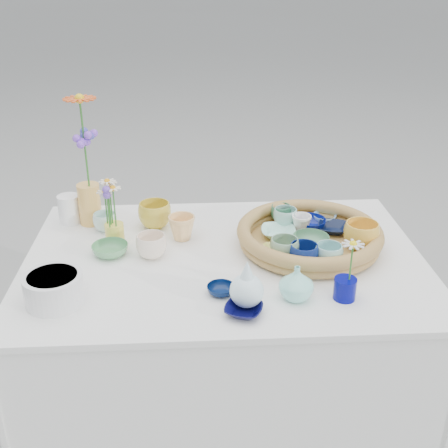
{
  "coord_description": "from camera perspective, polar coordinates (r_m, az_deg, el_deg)",
  "views": [
    {
      "loc": [
        -0.09,
        -1.56,
        1.63
      ],
      "look_at": [
        0.0,
        0.02,
        0.87
      ],
      "focal_mm": 45.0,
      "sensor_mm": 36.0,
      "label": 1
    }
  ],
  "objects": [
    {
      "name": "ground",
      "position": [
        2.26,
        0.03,
        -20.58
      ],
      "size": [
        80.0,
        80.0,
        0.0
      ],
      "primitive_type": "plane",
      "color": "gray"
    },
    {
      "name": "display_table",
      "position": [
        2.26,
        0.03,
        -20.58
      ],
      "size": [
        1.26,
        0.86,
        0.77
      ],
      "primitive_type": null,
      "color": "white",
      "rests_on": "ground"
    },
    {
      "name": "wicker_tray",
      "position": [
        1.85,
        8.65,
        -1.24
      ],
      "size": [
        0.47,
        0.47,
        0.08
      ],
      "primitive_type": null,
      "color": "olive",
      "rests_on": "display_table"
    },
    {
      "name": "tray_ceramic_0",
      "position": [
        1.94,
        8.68,
        0.05
      ],
      "size": [
        0.13,
        0.13,
        0.03
      ],
      "primitive_type": "imported",
      "rotation": [
        0.0,
        0.0,
        0.23
      ],
      "color": "navy",
      "rests_on": "wicker_tray"
    },
    {
      "name": "tray_ceramic_1",
      "position": [
        1.93,
        11.04,
        -0.43
      ],
      "size": [
        0.13,
        0.13,
        0.03
      ],
      "primitive_type": "imported",
      "rotation": [
        0.0,
        0.0,
        -0.24
      ],
      "color": "black",
      "rests_on": "wicker_tray"
    },
    {
      "name": "tray_ceramic_2",
      "position": [
        1.83,
        13.77,
        -1.15
      ],
      "size": [
        0.13,
        0.13,
        0.09
      ],
      "primitive_type": "imported",
      "rotation": [
        0.0,
        0.0,
        -0.12
      ],
      "color": "yellow",
      "rests_on": "wicker_tray"
    },
    {
      "name": "tray_ceramic_3",
      "position": [
        1.82,
        8.79,
        -1.75
      ],
      "size": [
        0.12,
        0.12,
        0.04
      ],
      "primitive_type": "imported",
      "rotation": [
        0.0,
        0.0,
        0.06
      ],
      "color": "#508560",
      "rests_on": "wicker_tray"
    },
    {
      "name": "tray_ceramic_4",
      "position": [
        1.73,
        6.15,
        -2.56
      ],
      "size": [
        0.11,
        0.11,
        0.07
      ],
      "primitive_type": "imported",
      "rotation": [
        0.0,
        0.0,
        -0.25
      ],
      "color": "gray",
      "rests_on": "wicker_tray"
    },
    {
      "name": "tray_ceramic_5",
      "position": [
        1.87,
        5.54,
        -0.86
      ],
      "size": [
        0.12,
        0.12,
        0.03
      ],
      "primitive_type": "imported",
      "rotation": [
        0.0,
        0.0,
        -0.1
      ],
      "color": "#A9EAD7",
      "rests_on": "wicker_tray"
    },
    {
      "name": "tray_ceramic_6",
      "position": [
        1.94,
        6.24,
        0.66
      ],
      "size": [
        0.1,
        0.1,
        0.07
      ],
      "primitive_type": "imported",
      "rotation": [
        0.0,
        0.0,
        0.27
      ],
      "color": "#95CABE",
      "rests_on": "wicker_tray"
    },
    {
      "name": "tray_ceramic_7",
      "position": [
        1.91,
        7.86,
        0.02
      ],
      "size": [
        0.08,
        0.08,
        0.06
      ],
      "primitive_type": "imported",
      "rotation": [
        0.0,
        0.0,
        -0.29
      ],
      "color": "white",
      "rests_on": "wicker_tray"
    },
    {
      "name": "tray_ceramic_8",
      "position": [
        2.0,
        10.16,
        0.61
      ],
      "size": [
        0.09,
        0.09,
        0.03
      ],
      "primitive_type": "imported",
      "rotation": [
        0.0,
        0.0,
        0.07
      ],
      "color": "#96CDFB",
      "rests_on": "wicker_tray"
    },
    {
      "name": "tray_ceramic_9",
      "position": [
        1.7,
        8.1,
        -3.14
      ],
      "size": [
        0.09,
        0.09,
        0.07
      ],
      "primitive_type": "imported",
      "rotation": [
        0.0,
        0.0,
        -0.06
      ],
      "color": "navy",
      "rests_on": "wicker_tray"
    },
    {
      "name": "tray_ceramic_10",
      "position": [
        1.75,
        5.14,
        -2.92
      ],
      "size": [
        0.13,
        0.13,
        0.02
      ],
      "primitive_type": "imported",
      "rotation": [
        0.0,
        0.0,
        -0.43
      ],
      "color": "#D8D153",
      "rests_on": "wicker_tray"
    },
    {
      "name": "tray_ceramic_11",
      "position": [
        1.72,
        10.59,
        -3.11
      ],
      "size": [
        0.1,
        0.1,
        0.07
      ],
      "primitive_type": "imported",
      "rotation": [
        0.0,
        0.0,
        0.16
      ],
      "color": "#8DC9C4",
      "rests_on": "wicker_tray"
    },
    {
      "name": "tray_ceramic_12",
      "position": [
        1.98,
        5.8,
        1.11
      ],
      "size": [
        0.07,
        0.07,
        0.06
      ],
      "primitive_type": "imported",
      "rotation": [
        0.0,
        0.0,
        -0.01
      ],
      "color": "#347451",
      "rests_on": "wicker_tray"
    },
    {
      "name": "loose_ceramic_0",
      "position": [
        1.98,
        -7.04,
        0.92
      ],
      "size": [
        0.13,
        0.13,
        0.09
      ],
      "primitive_type": "imported",
      "rotation": [
        0.0,
        0.0,
        -0.15
      ],
      "color": "gold",
      "rests_on": "display_table"
    },
    {
      "name": "loose_ceramic_1",
      "position": [
        1.88,
        -4.31,
        -0.37
      ],
      "size": [
        0.09,
        0.09,
        0.08
      ],
      "primitive_type": "imported",
      "rotation": [
        0.0,
        0.0,
        0.01
      ],
      "color": "#FFC77A",
      "rests_on": "display_table"
    },
    {
      "name": "loose_ceramic_2",
      "position": [
        1.82,
        -11.49,
        -2.59
      ],
      "size": [
        0.15,
        0.15,
        0.04
      ],
      "primitive_type": "imported",
      "rotation": [
        0.0,
        0.0,
        0.42
      ],
      "color": "#5BA067",
      "rests_on": "display_table"
    },
    {
      "name": "loose_ceramic_3",
      "position": [
        1.78,
        -7.39,
        -2.23
      ],
      "size": [
        0.12,
        0.12,
        0.08
      ],
      "primitive_type": "imported",
      "rotation": [
        0.0,
        0.0,
        0.33
      ],
      "color": "#FFE7CD",
      "rests_on": "display_table"
    },
    {
      "name": "loose_ceramic_4",
      "position": [
        1.59,
        -0.31,
        -6.69
      ],
      "size": [
        0.1,
        0.1,
        0.02
      ],
      "primitive_type": "imported",
      "rotation": [
        0.0,
        0.0,
        0.23
      ],
      "color": "#051742",
      "rests_on": "display_table"
    },
    {
      "name": "loose_ceramic_5",
      "position": [
        1.98,
        -11.99,
        0.21
      ],
      "size": [
        0.09,
        0.09,
        0.06
      ],
      "primitive_type": "imported",
      "rotation": [
        0.0,
        0.0,
        0.05
      ],
      "color": "silver",
      "rests_on": "display_table"
    },
    {
      "name": "loose_ceramic_6",
      "position": [
        1.51,
        2.0,
        -8.74
      ],
      "size": [
        0.13,
        0.13,
        0.02
      ],
      "primitive_type": "imported",
      "rotation": [
        0.0,
        0.0,
        -0.37
      ],
      "color": "#070836",
      "rests_on": "display_table"
    },
    {
      "name": "fluted_bowl",
      "position": [
        1.61,
        -16.89,
        -6.32
      ],
      "size": [
        0.21,
        0.21,
        0.08
      ],
      "primitive_type": null,
      "rotation": [
        0.0,
        0.0,
        0.36
      ],
      "color": "white",
      "rests_on": "display_table"
    },
    {
      "name": "bud_vase_paleblue",
      "position": [
        1.51,
        2.33,
        -6.0
      ],
      "size": [
        0.11,
        0.11,
        0.14
      ],
      "primitive_type": null,
      "rotation": [
        0.0,
        0.0,
        -0.18
      ],
      "color": "white",
      "rests_on": "display_table"
    },
    {
      "name": "bud_vase_seafoam",
      "position": [
        1.56,
        7.37,
        -5.95
      ],
      "size": [
        0.13,
        0.13,
        0.1
      ],
      "primitive_type": "imported",
      "rotation": [
        0.0,
        0.0,
        0.4
      ],
      "color": "#91ECDB",
      "rests_on": "display_table"
    },
    {
      "name": "bud_vase_cobalt",
      "position": [
        1.6,
        12.18,
        -6.44
      ],
      "size": [
        0.06,
        0.06,
        0.06
      ],
      "primitive_type": "cylinder",
      "rotation": [
        0.0,
        0.0,
        0.03
      ],
      "color": "#010470",
      "rests_on": "display_table"
    },
    {
      "name": "single_daisy",
      "position": [
        1.55,
        12.79,
        -3.8
      ],
      "size": [
        0.08,
        0.08,
        0.13
      ],
      "primitive_type": null,
      "rotation": [
        0.0,
        0.0,
        0.15
      ],
      "color": "silver",
      "rests_on": "bud_vase_cobalt"
    },
    {
      "name": "tall_vase_yellow",
      "position": [
        2.03,
        -13.48,
        1.98
      ],
      "size": [
        0.1,
        0.1,
        0.15
      ],
      "primitive_type": "cylinder",
      "rotation": [
        0.0,
        0.0,
        -0.41
      ],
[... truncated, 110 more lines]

